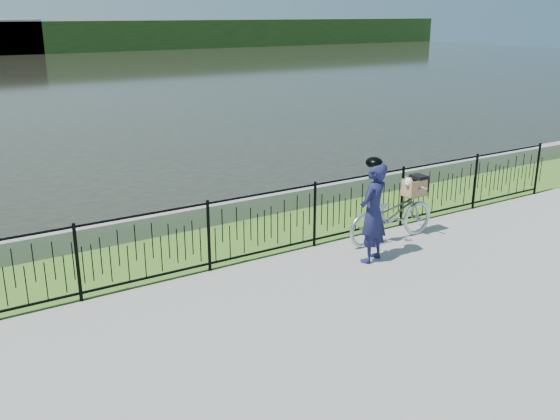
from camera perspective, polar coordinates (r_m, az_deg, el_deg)
ground at (r=9.08m, az=3.87°, el=-7.57°), size 120.00×120.00×0.00m
grass_strip at (r=11.10m, az=-4.08°, el=-2.71°), size 60.00×2.00×0.01m
quay_wall at (r=11.88m, az=-6.41°, el=-0.40°), size 60.00×0.30×0.40m
fence at (r=10.09m, az=-1.43°, el=-1.35°), size 14.00×0.06×1.15m
far_building_right at (r=66.03m, az=-23.74°, el=14.29°), size 6.00×3.00×3.20m
bicycle_rig at (r=11.07m, az=10.21°, el=-0.33°), size 1.85×0.64×1.13m
cyclist at (r=10.00m, az=8.50°, el=-0.07°), size 0.70×0.59×1.71m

